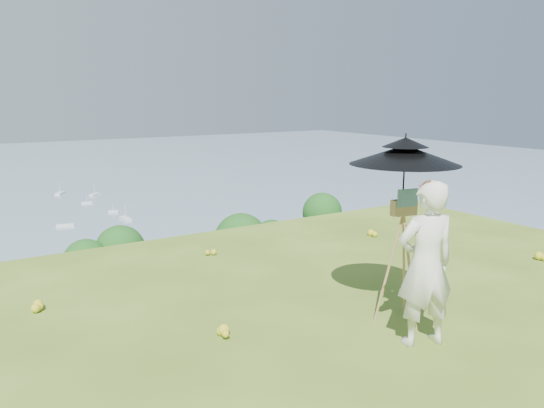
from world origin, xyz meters
TOP-DOWN VIEW (x-y plane):
  - shoreline_tier at (0.00, 75.00)m, footprint 170.00×28.00m
  - slope_trees at (0.00, 35.00)m, footprint 110.00×50.00m
  - wildflowers at (0.00, 0.25)m, footprint 10.00×10.50m
  - painter at (0.90, 1.16)m, footprint 0.78×0.62m
  - field_easel at (1.12, 1.73)m, footprint 0.73×0.73m
  - sun_umbrella at (1.12, 1.76)m, footprint 1.54×1.54m
  - painter_cap at (0.90, 1.16)m, footprint 0.23×0.26m

SIDE VIEW (x-z plane):
  - shoreline_tier at x=0.00m, z-range -40.00..-32.00m
  - slope_trees at x=0.00m, z-range -18.00..-12.00m
  - wildflowers at x=0.00m, z-range 0.00..0.12m
  - field_easel at x=1.12m, z-range 0.00..1.67m
  - painter at x=0.90m, z-range 0.00..1.86m
  - painter_cap at x=0.90m, z-range 1.76..1.86m
  - sun_umbrella at x=1.12m, z-range 1.38..2.31m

